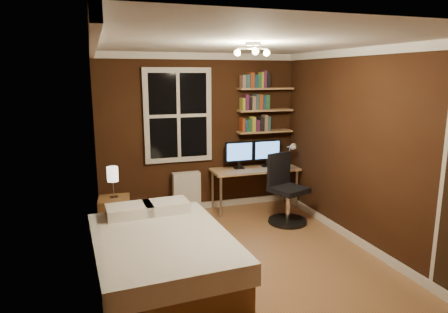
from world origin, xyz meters
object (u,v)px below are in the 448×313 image
object	(u,v)px
nightstand	(115,216)
desk	(255,172)
bedside_lamp	(113,182)
radiator	(187,192)
monitor_right	(267,153)
office_chair	(286,196)
monitor_left	(239,155)
desk_lamp	(291,155)
bed	(162,256)

from	to	relation	value
nightstand	desk	world-z (taller)	desk
bedside_lamp	radiator	bearing A→B (deg)	26.47
monitor_right	office_chair	world-z (taller)	monitor_right
desk	office_chair	distance (m)	0.78
nightstand	desk	bearing A→B (deg)	14.67
radiator	office_chair	xyz separation A→B (m)	(1.30, -0.90, 0.07)
monitor_left	office_chair	world-z (taller)	monitor_left
nightstand	monitor_right	size ratio (longest dim) A/B	1.10
bedside_lamp	monitor_right	size ratio (longest dim) A/B	0.92
monitor_left	bedside_lamp	bearing A→B (deg)	-166.77
monitor_left	desk_lamp	xyz separation A→B (m)	(0.81, -0.22, -0.00)
monitor_left	monitor_right	world-z (taller)	same
desk	desk_lamp	bearing A→B (deg)	-15.24
monitor_left	nightstand	bearing A→B (deg)	-166.77
bedside_lamp	office_chair	xyz separation A→B (m)	(2.45, -0.33, -0.34)
nightstand	monitor_left	size ratio (longest dim) A/B	1.10
bed	nightstand	size ratio (longest dim) A/B	3.81
radiator	monitor_right	bearing A→B (deg)	-4.24
nightstand	monitor_right	world-z (taller)	monitor_right
bed	monitor_right	world-z (taller)	monitor_right
radiator	office_chair	world-z (taller)	office_chair
monitor_left	desk_lamp	distance (m)	0.84
nightstand	bedside_lamp	distance (m)	0.48
office_chair	bed	bearing A→B (deg)	-170.43
monitor_left	monitor_right	xyz separation A→B (m)	(0.49, 0.00, 0.00)
radiator	monitor_left	distance (m)	1.03
monitor_right	desk_lamp	size ratio (longest dim) A/B	1.08
office_chair	bedside_lamp	bearing A→B (deg)	152.83
nightstand	monitor_right	bearing A→B (deg)	15.29
bedside_lamp	desk	size ratio (longest dim) A/B	0.31
nightstand	monitor_right	distance (m)	2.61
office_chair	monitor_left	bearing A→B (deg)	99.68
radiator	desk_lamp	xyz separation A→B (m)	(1.66, -0.32, 0.57)
monitor_right	desk_lamp	bearing A→B (deg)	-35.17
bed	bedside_lamp	distance (m)	1.59
nightstand	monitor_left	xyz separation A→B (m)	(2.00, 0.47, 0.64)
radiator	bed	bearing A→B (deg)	-110.08
bedside_lamp	office_chair	distance (m)	2.49
office_chair	desk	bearing A→B (deg)	85.81
desk	bedside_lamp	bearing A→B (deg)	-169.93
nightstand	desk_lamp	distance (m)	2.89
nightstand	desk	xyz separation A→B (m)	(2.25, 0.40, 0.35)
radiator	monitor_right	distance (m)	1.47
desk	office_chair	world-z (taller)	office_chair
monitor_left	desk_lamp	bearing A→B (deg)	-15.51
bed	radiator	world-z (taller)	radiator
nightstand	office_chair	size ratio (longest dim) A/B	0.50
radiator	bedside_lamp	bearing A→B (deg)	-153.53
bed	monitor_right	xyz separation A→B (m)	(2.09, 1.94, 0.62)
monitor_left	bed	bearing A→B (deg)	-129.55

